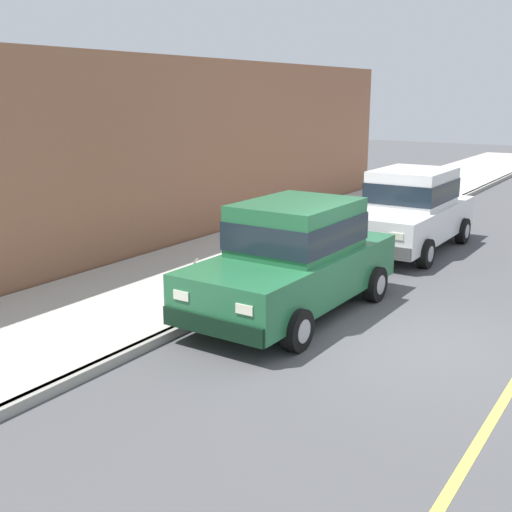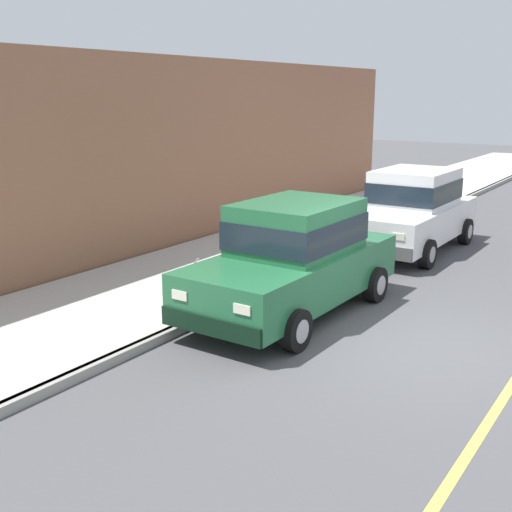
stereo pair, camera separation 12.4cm
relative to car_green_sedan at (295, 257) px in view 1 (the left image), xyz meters
name	(u,v)px [view 1 (the left image)]	position (x,y,z in m)	size (l,w,h in m)	color
ground_plane	(411,344)	(2.20, -0.30, -0.98)	(80.00, 80.00, 0.00)	#4C4C4F
curb	(236,303)	(-1.00, -0.30, -0.91)	(0.16, 64.00, 0.14)	gray
sidewalk	(159,287)	(-2.80, -0.30, -0.91)	(3.60, 64.00, 0.14)	#B7B5AD
car_green_sedan	(295,257)	(0.00, 0.00, 0.00)	(2.08, 4.62, 1.92)	#23663D
car_white_sedan	(410,209)	(0.03, 5.50, 0.00)	(2.04, 4.60, 1.92)	white
dog_grey	(210,266)	(-2.11, 0.42, -0.55)	(0.76, 0.25, 0.49)	#999691
building_facade	(199,151)	(-4.90, 3.71, 1.26)	(0.50, 20.00, 4.50)	#8C5B42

